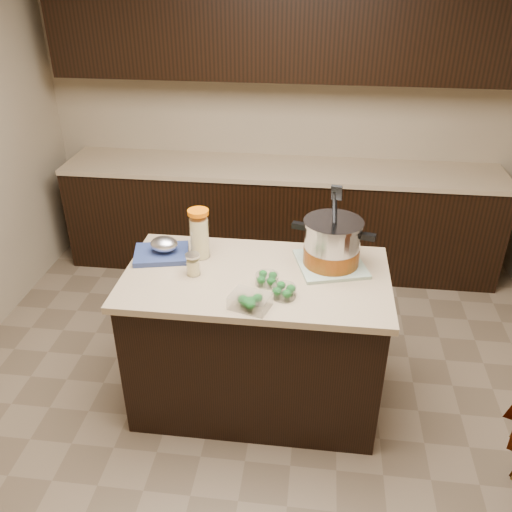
{
  "coord_description": "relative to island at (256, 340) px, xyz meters",
  "views": [
    {
      "loc": [
        0.31,
        -2.51,
        2.46
      ],
      "look_at": [
        0.0,
        0.0,
        1.02
      ],
      "focal_mm": 38.0,
      "sensor_mm": 36.0,
      "label": 1
    }
  ],
  "objects": [
    {
      "name": "blue_tray",
      "position": [
        -0.56,
        0.14,
        0.49
      ],
      "size": [
        0.36,
        0.31,
        0.12
      ],
      "rotation": [
        0.0,
        0.0,
        0.22
      ],
      "color": "navy",
      "rests_on": "island"
    },
    {
      "name": "dish_towel",
      "position": [
        0.4,
        0.15,
        0.46
      ],
      "size": [
        0.45,
        0.45,
        0.02
      ],
      "primitive_type": "cube",
      "rotation": [
        0.0,
        0.0,
        0.28
      ],
      "color": "#56805D",
      "rests_on": "island"
    },
    {
      "name": "island",
      "position": [
        0.0,
        0.0,
        0.0
      ],
      "size": [
        1.46,
        0.81,
        0.9
      ],
      "color": "black",
      "rests_on": "ground"
    },
    {
      "name": "broccoli_tub_left",
      "position": [
        0.07,
        -0.08,
        0.47
      ],
      "size": [
        0.16,
        0.16,
        0.06
      ],
      "rotation": [
        0.0,
        0.0,
        0.42
      ],
      "color": "silver",
      "rests_on": "island"
    },
    {
      "name": "back_cabinets",
      "position": [
        0.0,
        1.74,
        0.49
      ],
      "size": [
        3.6,
        0.63,
        2.33
      ],
      "color": "black",
      "rests_on": "ground"
    },
    {
      "name": "broccoli_tub_right",
      "position": [
        0.17,
        -0.19,
        0.48
      ],
      "size": [
        0.15,
        0.15,
        0.06
      ],
      "rotation": [
        0.0,
        0.0,
        0.18
      ],
      "color": "silver",
      "rests_on": "island"
    },
    {
      "name": "broccoli_tub_rect",
      "position": [
        0.01,
        -0.31,
        0.48
      ],
      "size": [
        0.23,
        0.19,
        0.07
      ],
      "rotation": [
        0.0,
        0.0,
        -0.29
      ],
      "color": "silver",
      "rests_on": "island"
    },
    {
      "name": "stock_pot",
      "position": [
        0.4,
        0.15,
        0.58
      ],
      "size": [
        0.46,
        0.39,
        0.47
      ],
      "rotation": [
        0.0,
        0.0,
        -0.23
      ],
      "color": "#B7B7BC",
      "rests_on": "dish_towel"
    },
    {
      "name": "lemonade_pitcher",
      "position": [
        -0.35,
        0.17,
        0.58
      ],
      "size": [
        0.15,
        0.15,
        0.29
      ],
      "rotation": [
        0.0,
        0.0,
        -0.32
      ],
      "color": "#D8C684",
      "rests_on": "island"
    },
    {
      "name": "mason_jar",
      "position": [
        -0.34,
        -0.03,
        0.51
      ],
      "size": [
        0.1,
        0.1,
        0.13
      ],
      "rotation": [
        0.0,
        0.0,
        0.19
      ],
      "color": "#D8C684",
      "rests_on": "island"
    },
    {
      "name": "room_shell",
      "position": [
        0.0,
        0.0,
        1.26
      ],
      "size": [
        4.04,
        4.04,
        2.72
      ],
      "color": "tan",
      "rests_on": "ground"
    },
    {
      "name": "ground_plane",
      "position": [
        0.0,
        0.0,
        -0.45
      ],
      "size": [
        4.0,
        4.0,
        0.0
      ],
      "primitive_type": "plane",
      "color": "brown",
      "rests_on": "ground"
    }
  ]
}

